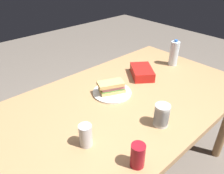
# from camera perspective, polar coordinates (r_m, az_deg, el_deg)

# --- Properties ---
(ground_plane) EXTENTS (8.00, 8.00, 0.00)m
(ground_plane) POSITION_cam_1_polar(r_m,az_deg,el_deg) (2.01, 3.23, -21.17)
(ground_plane) COLOR #70665B
(dining_table) EXTENTS (1.69, 1.03, 0.77)m
(dining_table) POSITION_cam_1_polar(r_m,az_deg,el_deg) (1.52, 3.99, -5.24)
(dining_table) COLOR tan
(dining_table) RESTS_ON ground_plane
(paper_plate) EXTENTS (0.27, 0.27, 0.01)m
(paper_plate) POSITION_cam_1_polar(r_m,az_deg,el_deg) (1.50, -0.00, -1.43)
(paper_plate) COLOR white
(paper_plate) RESTS_ON dining_table
(sandwich) EXTENTS (0.21, 0.15, 0.08)m
(sandwich) POSITION_cam_1_polar(r_m,az_deg,el_deg) (1.48, -0.11, 0.03)
(sandwich) COLOR #DBB26B
(sandwich) RESTS_ON paper_plate
(soda_can_red) EXTENTS (0.07, 0.07, 0.12)m
(soda_can_red) POSITION_cam_1_polar(r_m,az_deg,el_deg) (1.02, 6.72, -17.30)
(soda_can_red) COLOR maroon
(soda_can_red) RESTS_ON dining_table
(chip_bag) EXTENTS (0.26, 0.27, 0.07)m
(chip_bag) POSITION_cam_1_polar(r_m,az_deg,el_deg) (1.72, 7.81, 3.88)
(chip_bag) COLOR red
(chip_bag) RESTS_ON dining_table
(water_bottle_tall) EXTENTS (0.07, 0.07, 0.22)m
(water_bottle_tall) POSITION_cam_1_polar(r_m,az_deg,el_deg) (1.93, 15.88, 8.45)
(water_bottle_tall) COLOR silver
(water_bottle_tall) RESTS_ON dining_table
(plastic_cup_stack) EXTENTS (0.08, 0.08, 0.13)m
(plastic_cup_stack) POSITION_cam_1_polar(r_m,az_deg,el_deg) (1.24, 12.81, -7.17)
(plastic_cup_stack) COLOR silver
(plastic_cup_stack) RESTS_ON dining_table
(soda_can_silver) EXTENTS (0.07, 0.07, 0.12)m
(soda_can_silver) POSITION_cam_1_polar(r_m,az_deg,el_deg) (1.10, -6.89, -12.39)
(soda_can_silver) COLOR silver
(soda_can_silver) RESTS_ON dining_table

